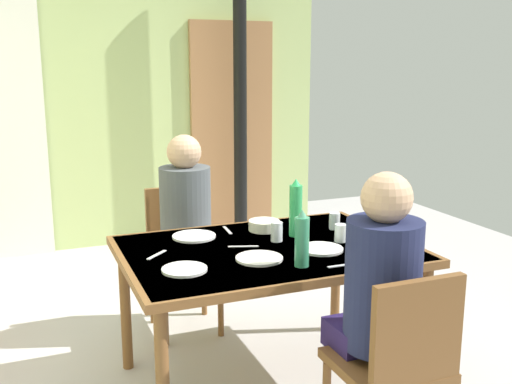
# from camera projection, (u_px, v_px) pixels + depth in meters

# --- Properties ---
(wall_back) EXTENTS (4.10, 0.10, 2.84)m
(wall_back) POSITION_uv_depth(u_px,v_px,m) (97.00, 87.00, 5.17)
(wall_back) COLOR #B3C97E
(wall_back) RESTS_ON ground_plane
(door_wooden) EXTENTS (0.80, 0.05, 2.00)m
(door_wooden) POSITION_uv_depth(u_px,v_px,m) (232.00, 130.00, 5.63)
(door_wooden) COLOR #A06D43
(door_wooden) RESTS_ON ground_plane
(stove_pipe_column) EXTENTS (0.12, 0.12, 2.84)m
(stove_pipe_column) POSITION_uv_depth(u_px,v_px,m) (240.00, 86.00, 5.29)
(stove_pipe_column) COLOR black
(stove_pipe_column) RESTS_ON ground_plane
(dining_table) EXTENTS (1.42, 0.99, 0.73)m
(dining_table) POSITION_uv_depth(u_px,v_px,m) (267.00, 260.00, 2.95)
(dining_table) COLOR brown
(dining_table) RESTS_ON ground_plane
(chair_near_diner) EXTENTS (0.40, 0.40, 0.87)m
(chair_near_diner) POSITION_uv_depth(u_px,v_px,m) (398.00, 362.00, 2.28)
(chair_near_diner) COLOR brown
(chair_near_diner) RESTS_ON ground_plane
(chair_far_diner) EXTENTS (0.40, 0.40, 0.87)m
(chair_far_diner) POSITION_uv_depth(u_px,v_px,m) (181.00, 249.00, 3.68)
(chair_far_diner) COLOR brown
(chair_far_diner) RESTS_ON ground_plane
(person_near_diner) EXTENTS (0.30, 0.37, 0.77)m
(person_near_diner) POSITION_uv_depth(u_px,v_px,m) (381.00, 281.00, 2.35)
(person_near_diner) COLOR #251A4F
(person_near_diner) RESTS_ON ground_plane
(person_far_diner) EXTENTS (0.30, 0.37, 0.77)m
(person_far_diner) POSITION_uv_depth(u_px,v_px,m) (186.00, 209.00, 3.49)
(person_far_diner) COLOR #4F5653
(person_far_diner) RESTS_ON ground_plane
(water_bottle_green_near) EXTENTS (0.07, 0.07, 0.31)m
(water_bottle_green_near) POSITION_uv_depth(u_px,v_px,m) (296.00, 209.00, 3.11)
(water_bottle_green_near) COLOR green
(water_bottle_green_near) RESTS_ON dining_table
(water_bottle_green_far) EXTENTS (0.07, 0.07, 0.26)m
(water_bottle_green_far) POSITION_uv_depth(u_px,v_px,m) (302.00, 240.00, 2.64)
(water_bottle_green_far) COLOR #379165
(water_bottle_green_far) RESTS_ON dining_table
(serving_bowl_center) EXTENTS (0.17, 0.17, 0.05)m
(serving_bowl_center) POSITION_uv_depth(u_px,v_px,m) (264.00, 225.00, 3.24)
(serving_bowl_center) COLOR silver
(serving_bowl_center) RESTS_ON dining_table
(dinner_plate_near_left) EXTENTS (0.20, 0.20, 0.01)m
(dinner_plate_near_left) POSITION_uv_depth(u_px,v_px,m) (184.00, 269.00, 2.61)
(dinner_plate_near_left) COLOR white
(dinner_plate_near_left) RESTS_ON dining_table
(dinner_plate_near_right) EXTENTS (0.23, 0.23, 0.01)m
(dinner_plate_near_right) POSITION_uv_depth(u_px,v_px,m) (194.00, 236.00, 3.11)
(dinner_plate_near_right) COLOR white
(dinner_plate_near_right) RESTS_ON dining_table
(dinner_plate_far_center) EXTENTS (0.22, 0.22, 0.01)m
(dinner_plate_far_center) POSITION_uv_depth(u_px,v_px,m) (321.00, 249.00, 2.90)
(dinner_plate_far_center) COLOR white
(dinner_plate_far_center) RESTS_ON dining_table
(dinner_plate_far_side) EXTENTS (0.22, 0.22, 0.01)m
(dinner_plate_far_side) POSITION_uv_depth(u_px,v_px,m) (259.00, 258.00, 2.76)
(dinner_plate_far_side) COLOR white
(dinner_plate_far_side) RESTS_ON dining_table
(drinking_glass_by_near_diner) EXTENTS (0.06, 0.06, 0.09)m
(drinking_glass_by_near_diner) POSITION_uv_depth(u_px,v_px,m) (340.00, 233.00, 3.02)
(drinking_glass_by_near_diner) COLOR silver
(drinking_glass_by_near_diner) RESTS_ON dining_table
(drinking_glass_by_far_diner) EXTENTS (0.06, 0.06, 0.10)m
(drinking_glass_by_far_diner) POSITION_uv_depth(u_px,v_px,m) (277.00, 232.00, 3.03)
(drinking_glass_by_far_diner) COLOR silver
(drinking_glass_by_far_diner) RESTS_ON dining_table
(drinking_glass_spare_center) EXTENTS (0.06, 0.06, 0.09)m
(drinking_glass_spare_center) POSITION_uv_depth(u_px,v_px,m) (334.00, 221.00, 3.26)
(drinking_glass_spare_center) COLOR silver
(drinking_glass_spare_center) RESTS_ON dining_table
(bread_plate_sliced) EXTENTS (0.19, 0.19, 0.02)m
(bread_plate_sliced) POSITION_uv_depth(u_px,v_px,m) (369.00, 252.00, 2.83)
(bread_plate_sliced) COLOR #DBB77A
(bread_plate_sliced) RESTS_ON dining_table
(cutlery_knife_near) EXTENTS (0.12, 0.12, 0.00)m
(cutlery_knife_near) POSITION_uv_depth(u_px,v_px,m) (157.00, 255.00, 2.82)
(cutlery_knife_near) COLOR silver
(cutlery_knife_near) RESTS_ON dining_table
(cutlery_fork_near) EXTENTS (0.03, 0.15, 0.00)m
(cutlery_fork_near) POSITION_uv_depth(u_px,v_px,m) (227.00, 230.00, 3.23)
(cutlery_fork_near) COLOR silver
(cutlery_fork_near) RESTS_ON dining_table
(cutlery_knife_far) EXTENTS (0.15, 0.02, 0.00)m
(cutlery_knife_far) POSITION_uv_depth(u_px,v_px,m) (343.00, 265.00, 2.67)
(cutlery_knife_far) COLOR silver
(cutlery_knife_far) RESTS_ON dining_table
(cutlery_fork_far) EXTENTS (0.15, 0.06, 0.00)m
(cutlery_fork_far) POSITION_uv_depth(u_px,v_px,m) (243.00, 246.00, 2.95)
(cutlery_fork_far) COLOR silver
(cutlery_fork_far) RESTS_ON dining_table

